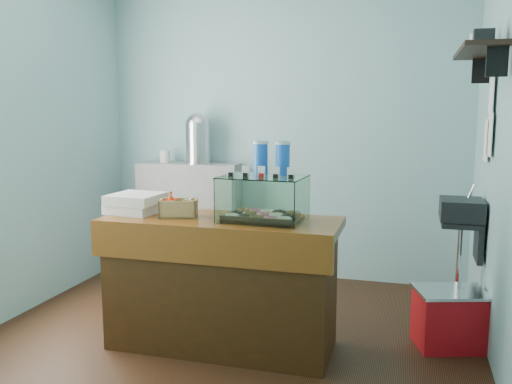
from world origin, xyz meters
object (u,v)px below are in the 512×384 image
(counter, at_px, (221,282))
(display_case, at_px, (265,195))
(red_cooler, at_px, (450,318))
(coffee_urn, at_px, (198,137))

(counter, relative_size, display_case, 2.86)
(counter, distance_m, red_cooler, 1.59)
(display_case, distance_m, red_cooler, 1.53)
(display_case, xyz_separation_m, coffee_urn, (-1.09, 1.52, 0.30))
(display_case, height_order, coffee_urn, coffee_urn)
(display_case, bearing_deg, coffee_urn, 128.68)
(display_case, xyz_separation_m, red_cooler, (1.21, 0.38, -0.86))
(coffee_urn, bearing_deg, display_case, -54.42)
(coffee_urn, distance_m, red_cooler, 2.81)
(counter, relative_size, red_cooler, 2.95)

